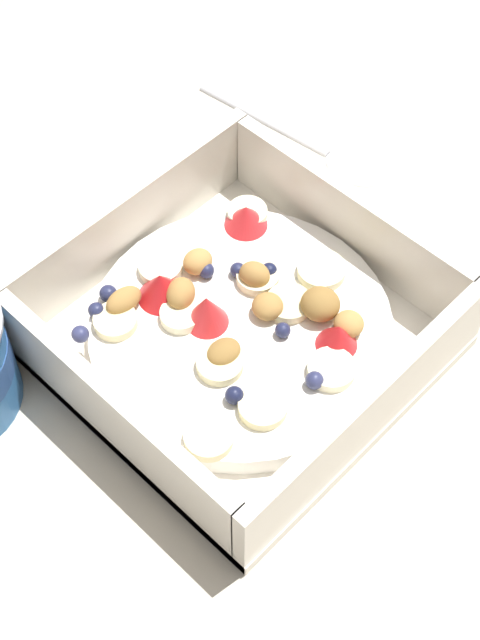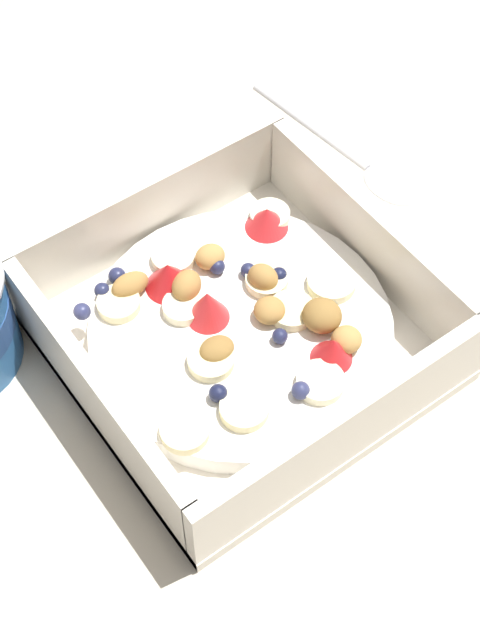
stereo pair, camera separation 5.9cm
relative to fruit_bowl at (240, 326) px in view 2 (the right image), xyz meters
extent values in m
plane|color=beige|center=(0.01, 0.00, -0.02)|extent=(2.40, 2.40, 0.00)
cube|color=white|center=(0.00, 0.00, -0.02)|extent=(0.22, 0.22, 0.01)
cube|color=white|center=(0.00, -0.11, 0.01)|extent=(0.22, 0.01, 0.07)
cube|color=white|center=(0.00, 0.10, 0.01)|extent=(0.22, 0.01, 0.07)
cube|color=white|center=(-0.11, 0.00, 0.01)|extent=(0.01, 0.20, 0.07)
cube|color=white|center=(0.10, 0.00, 0.01)|extent=(0.01, 0.20, 0.07)
cylinder|color=white|center=(0.00, 0.00, 0.00)|extent=(0.20, 0.20, 0.02)
cylinder|color=#F7EFC6|center=(0.01, -0.07, 0.01)|extent=(0.04, 0.04, 0.01)
cylinder|color=beige|center=(-0.04, -0.05, 0.01)|extent=(0.03, 0.03, 0.01)
cylinder|color=beige|center=(-0.03, -0.02, 0.01)|extent=(0.03, 0.03, 0.01)
cylinder|color=beige|center=(0.03, -0.01, 0.01)|extent=(0.03, 0.03, 0.01)
cylinder|color=#F4EAB7|center=(0.03, 0.01, 0.01)|extent=(0.03, 0.03, 0.01)
cylinder|color=beige|center=(-0.06, 0.06, 0.01)|extent=(0.04, 0.04, 0.01)
cylinder|color=#F7EFC6|center=(0.07, 0.06, 0.01)|extent=(0.04, 0.04, 0.01)
cylinder|color=#F4EAB7|center=(0.07, -0.01, 0.01)|extent=(0.04, 0.04, 0.01)
cylinder|color=#F7EFC6|center=(-0.02, 0.03, 0.01)|extent=(0.03, 0.03, 0.01)
cylinder|color=#F7EFC6|center=(-0.01, 0.07, 0.01)|extent=(0.04, 0.04, 0.01)
cylinder|color=beige|center=(-0.07, -0.05, 0.01)|extent=(0.04, 0.04, 0.01)
cone|color=red|center=(0.06, 0.05, 0.01)|extent=(0.04, 0.04, 0.02)
cone|color=red|center=(-0.02, 0.05, 0.02)|extent=(0.04, 0.04, 0.02)
cone|color=red|center=(-0.01, 0.01, 0.02)|extent=(0.03, 0.03, 0.03)
cone|color=red|center=(0.03, -0.06, 0.02)|extent=(0.03, 0.03, 0.02)
sphere|color=#23284C|center=(0.03, 0.03, 0.01)|extent=(0.01, 0.01, 0.01)
sphere|color=#23284C|center=(-0.05, 0.07, 0.01)|extent=(0.01, 0.01, 0.01)
sphere|color=#23284C|center=(-0.06, 0.07, 0.01)|extent=(0.01, 0.01, 0.01)
sphere|color=#191E3D|center=(-0.04, -0.04, 0.01)|extent=(0.01, 0.01, 0.01)
sphere|color=navy|center=(0.00, -0.07, 0.01)|extent=(0.01, 0.01, 0.01)
sphere|color=#23284C|center=(0.02, 0.04, 0.01)|extent=(0.01, 0.01, 0.01)
sphere|color=#23284C|center=(0.01, -0.03, 0.01)|extent=(0.01, 0.01, 0.01)
sphere|color=#191E3D|center=(0.04, 0.01, 0.01)|extent=(0.01, 0.01, 0.01)
sphere|color=navy|center=(-0.08, 0.06, 0.01)|extent=(0.01, 0.01, 0.01)
ellipsoid|color=#AD7F42|center=(-0.04, 0.06, 0.01)|extent=(0.03, 0.02, 0.02)
ellipsoid|color=olive|center=(-0.03, -0.01, 0.01)|extent=(0.02, 0.02, 0.01)
ellipsoid|color=tan|center=(0.01, 0.05, 0.01)|extent=(0.02, 0.02, 0.02)
ellipsoid|color=olive|center=(0.04, -0.03, 0.01)|extent=(0.03, 0.03, 0.02)
ellipsoid|color=#AD7F42|center=(0.02, -0.01, 0.01)|extent=(0.03, 0.03, 0.01)
ellipsoid|color=tan|center=(0.04, -0.05, 0.01)|extent=(0.03, 0.03, 0.02)
ellipsoid|color=#AD7F42|center=(0.03, 0.01, 0.01)|extent=(0.02, 0.03, 0.02)
ellipsoid|color=#AD7F42|center=(-0.01, 0.04, 0.01)|extent=(0.03, 0.03, 0.02)
ellipsoid|color=silver|center=(0.18, 0.05, -0.02)|extent=(0.04, 0.05, 0.01)
cylinder|color=silver|center=(0.17, 0.14, -0.02)|extent=(0.02, 0.13, 0.01)
camera|label=1|loc=(-0.25, -0.24, 0.49)|focal=52.34mm
camera|label=2|loc=(-0.20, -0.28, 0.49)|focal=52.34mm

